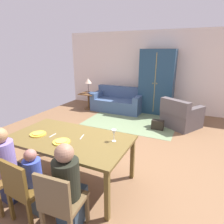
{
  "coord_description": "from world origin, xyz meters",
  "views": [
    {
      "loc": [
        1.44,
        -3.28,
        2.04
      ],
      "look_at": [
        -0.12,
        0.07,
        0.85
      ],
      "focal_mm": 30.59,
      "sensor_mm": 36.0,
      "label": 1
    }
  ],
  "objects": [
    {
      "name": "dining_chair_woman",
      "position": [
        0.23,
        -2.01,
        0.49
      ],
      "size": [
        0.45,
        0.45,
        0.87
      ],
      "color": "brown",
      "rests_on": "ground_plane"
    },
    {
      "name": "dining_chair_child",
      "position": [
        -0.3,
        -2.01,
        0.49
      ],
      "size": [
        0.45,
        0.45,
        0.87
      ],
      "color": "brown",
      "rests_on": "ground_plane"
    },
    {
      "name": "person_woman",
      "position": [
        0.22,
        -1.84,
        0.51
      ],
      "size": [
        0.3,
        0.41,
        1.11
      ],
      "color": "#2A3C4E",
      "rests_on": "ground_plane"
    },
    {
      "name": "table_lamp",
      "position": [
        -2.18,
        2.49,
        1.01
      ],
      "size": [
        0.26,
        0.26,
        0.54
      ],
      "color": "#523F3E",
      "rests_on": "side_table"
    },
    {
      "name": "plate_near_child",
      "position": [
        -0.29,
        -1.31,
        0.77
      ],
      "size": [
        0.25,
        0.25,
        0.02
      ],
      "primitive_type": "cylinder",
      "color": "yellow",
      "rests_on": "dining_table"
    },
    {
      "name": "book_lower",
      "position": [
        -1.97,
        2.5,
        0.59
      ],
      "size": [
        0.22,
        0.16,
        0.03
      ],
      "primitive_type": "cube",
      "color": "#A43835",
      "rests_on": "side_table"
    },
    {
      "name": "book_upper",
      "position": [
        -2.0,
        2.45,
        0.62
      ],
      "size": [
        0.22,
        0.16,
        0.03
      ],
      "primitive_type": "cube",
      "color": "#334F77",
      "rests_on": "book_lower"
    },
    {
      "name": "couch",
      "position": [
        -1.13,
        2.75,
        0.3
      ],
      "size": [
        1.75,
        0.86,
        0.82
      ],
      "color": "#3F577D",
      "rests_on": "ground_plane"
    },
    {
      "name": "side_table",
      "position": [
        -2.18,
        2.49,
        0.38
      ],
      "size": [
        0.56,
        0.56,
        0.58
      ],
      "color": "brown",
      "rests_on": "ground_plane"
    },
    {
      "name": "back_wall",
      "position": [
        0.0,
        3.46,
        1.35
      ],
      "size": [
        6.87,
        0.1,
        2.7
      ],
      "primitive_type": "cube",
      "color": "silver",
      "rests_on": "ground_plane"
    },
    {
      "name": "armoire",
      "position": [
        0.13,
        3.07,
        1.05
      ],
      "size": [
        1.1,
        0.59,
        2.1
      ],
      "color": "navy",
      "rests_on": "ground_plane"
    },
    {
      "name": "fork",
      "position": [
        -0.58,
        -1.18,
        0.76
      ],
      "size": [
        0.02,
        0.15,
        0.01
      ],
      "primitive_type": "cube",
      "rotation": [
        0.0,
        0.0,
        0.01
      ],
      "color": "silver",
      "rests_on": "dining_table"
    },
    {
      "name": "area_rug",
      "position": [
        -0.31,
        1.89,
        0.0
      ],
      "size": [
        2.6,
        1.8,
        0.01
      ],
      "primitive_type": "cube",
      "color": "#6F845E",
      "rests_on": "ground_plane"
    },
    {
      "name": "person_man",
      "position": [
        -0.81,
        -1.84,
        0.51
      ],
      "size": [
        0.3,
        0.41,
        1.11
      ],
      "color": "#2A2F49",
      "rests_on": "ground_plane"
    },
    {
      "name": "knife",
      "position": [
        -0.12,
        -1.03,
        0.76
      ],
      "size": [
        0.06,
        0.17,
        0.01
      ],
      "primitive_type": "cube",
      "rotation": [
        0.0,
        0.0,
        0.26
      ],
      "color": "silver",
      "rests_on": "dining_table"
    },
    {
      "name": "dining_table",
      "position": [
        -0.29,
        -1.13,
        0.7
      ],
      "size": [
        1.89,
        1.05,
        0.76
      ],
      "color": "brown",
      "rests_on": "ground_plane"
    },
    {
      "name": "plate_near_man",
      "position": [
        -0.81,
        -1.25,
        0.77
      ],
      "size": [
        0.25,
        0.25,
        0.02
      ],
      "primitive_type": "cylinder",
      "color": "yellow",
      "rests_on": "dining_table"
    },
    {
      "name": "pizza_near_man",
      "position": [
        -0.81,
        -1.25,
        0.78
      ],
      "size": [
        0.17,
        0.17,
        0.01
      ],
      "primitive_type": "cylinder",
      "color": "gold",
      "rests_on": "plate_near_man"
    },
    {
      "name": "ground_plane",
      "position": [
        0.0,
        0.41,
        -0.01
      ],
      "size": [
        6.87,
        6.01,
        0.02
      ],
      "primitive_type": "cube",
      "color": "brown"
    },
    {
      "name": "armchair",
      "position": [
        1.06,
        2.04,
        0.32
      ],
      "size": [
        1.17,
        1.17,
        0.82
      ],
      "color": "#524A4B",
      "rests_on": "ground_plane"
    },
    {
      "name": "handbag",
      "position": [
        0.54,
        1.59,
        0.13
      ],
      "size": [
        0.32,
        0.16,
        0.26
      ],
      "primitive_type": "cube",
      "color": "black",
      "rests_on": "ground_plane"
    },
    {
      "name": "pizza_near_child",
      "position": [
        -0.29,
        -1.31,
        0.78
      ],
      "size": [
        0.17,
        0.17,
        0.01
      ],
      "primitive_type": "cylinder",
      "color": "gold",
      "rests_on": "plate_near_child"
    },
    {
      "name": "person_child",
      "position": [
        -0.29,
        -1.84,
        0.43
      ],
      "size": [
        0.22,
        0.3,
        0.92
      ],
      "color": "#384140",
      "rests_on": "ground_plane"
    },
    {
      "name": "wine_glass",
      "position": [
        0.39,
        -0.95,
        0.89
      ],
      "size": [
        0.07,
        0.07,
        0.19
      ],
      "color": "silver",
      "rests_on": "dining_table"
    }
  ]
}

